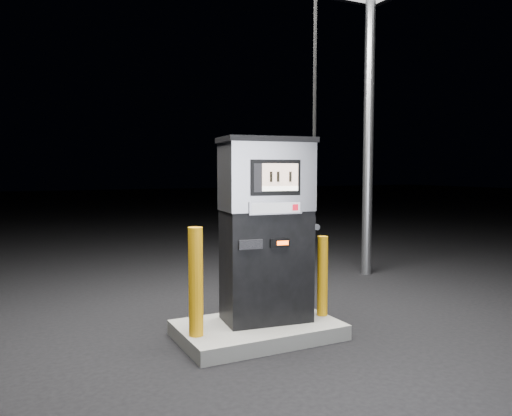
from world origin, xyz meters
name	(u,v)px	position (x,y,z in m)	size (l,w,h in m)	color
ground	(258,337)	(0.00, 0.00, 0.00)	(80.00, 80.00, 0.00)	black
pump_island	(258,330)	(0.00, 0.00, 0.07)	(1.60, 1.00, 0.15)	slate
fuel_dispenser	(266,228)	(0.12, 0.05, 1.11)	(1.06, 0.66, 3.89)	black
bollard_left	(196,282)	(-0.69, -0.09, 0.66)	(0.14, 0.14, 1.02)	orange
bollard_right	(322,276)	(0.74, -0.06, 0.58)	(0.11, 0.11, 0.85)	orange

